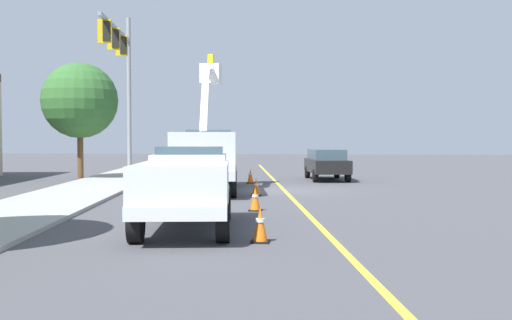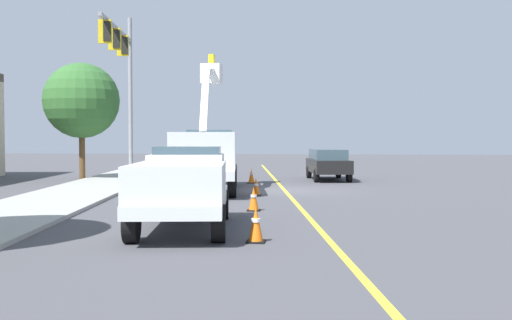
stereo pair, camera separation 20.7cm
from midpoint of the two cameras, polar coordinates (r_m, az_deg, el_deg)
The scene contains 12 objects.
ground at distance 25.61m, azimuth 3.05°, elevation -2.99°, with size 120.00×120.00×0.00m, color #47474C.
sidewalk_far_side at distance 26.35m, azimuth -16.11°, elevation -2.80°, with size 60.00×3.60×0.12m, color #9E9E99.
lane_centre_stripe at distance 25.61m, azimuth 3.05°, elevation -2.99°, with size 50.00×0.16×0.01m, color yellow.
utility_bucket_truck at distance 25.39m, azimuth -4.60°, elevation 0.56°, with size 8.49×3.74×6.18m.
service_pickup_truck at distance 14.57m, azimuth -6.78°, elevation -2.45°, with size 5.86×2.94×2.06m.
passing_minivan at distance 32.22m, azimuth 7.24°, elevation -0.23°, with size 5.04×2.62×1.69m.
traffic_cone_leading at distance 12.78m, azimuth 0.45°, elevation -6.37°, with size 0.40×0.40×0.79m.
traffic_cone_mid_front at distance 18.32m, azimuth 0.10°, elevation -3.85°, with size 0.40×0.40×0.76m.
traffic_cone_mid_rear at distance 23.28m, azimuth 0.26°, elevation -2.65°, with size 0.40×0.40×0.70m.
traffic_cone_trailing at distance 29.67m, azimuth -0.25°, elevation -1.59°, with size 0.40×0.40×0.74m.
traffic_signal_mast at distance 29.29m, azimuth -12.73°, elevation 8.96°, with size 6.62×1.27×8.53m.
street_tree_right at distance 33.43m, azimuth -16.55°, elevation 5.59°, with size 4.13×4.13×6.43m.
Camera 2 is at (-25.43, -1.94, 2.27)m, focal length 40.82 mm.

